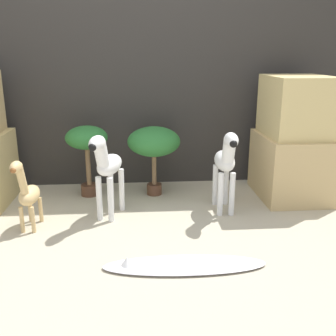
% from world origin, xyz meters
% --- Properties ---
extents(ground_plane, '(14.00, 14.00, 0.00)m').
position_xyz_m(ground_plane, '(0.00, 0.00, 0.00)').
color(ground_plane, '#B2A88E').
extents(wall_back, '(6.40, 0.08, 2.20)m').
position_xyz_m(wall_back, '(0.00, 1.33, 1.10)').
color(wall_back, '#2D2B28').
rests_on(wall_back, ground_plane).
extents(rock_pillar_right, '(0.56, 0.70, 1.04)m').
position_xyz_m(rock_pillar_right, '(1.35, 0.82, 0.49)').
color(rock_pillar_right, tan).
rests_on(rock_pillar_right, ground_plane).
extents(zebra_right, '(0.16, 0.47, 0.67)m').
position_xyz_m(zebra_right, '(0.69, 0.50, 0.41)').
color(zebra_right, white).
rests_on(zebra_right, ground_plane).
extents(zebra_left, '(0.27, 0.47, 0.67)m').
position_xyz_m(zebra_left, '(-0.22, 0.46, 0.41)').
color(zebra_left, white).
rests_on(zebra_left, ground_plane).
extents(giraffe_figurine, '(0.14, 0.40, 0.55)m').
position_xyz_m(giraffe_figurine, '(-0.77, 0.30, 0.28)').
color(giraffe_figurine, tan).
rests_on(giraffe_figurine, ground_plane).
extents(potted_palm_front, '(0.36, 0.36, 0.62)m').
position_xyz_m(potted_palm_front, '(-0.42, 0.97, 0.48)').
color(potted_palm_front, '#513323').
rests_on(potted_palm_front, ground_plane).
extents(potted_palm_back, '(0.46, 0.46, 0.61)m').
position_xyz_m(potted_palm_back, '(0.15, 0.95, 0.47)').
color(potted_palm_back, '#513323').
rests_on(potted_palm_back, ground_plane).
extents(surfboard, '(0.98, 0.27, 0.07)m').
position_xyz_m(surfboard, '(0.27, -0.31, 0.02)').
color(surfboard, silver).
rests_on(surfboard, ground_plane).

